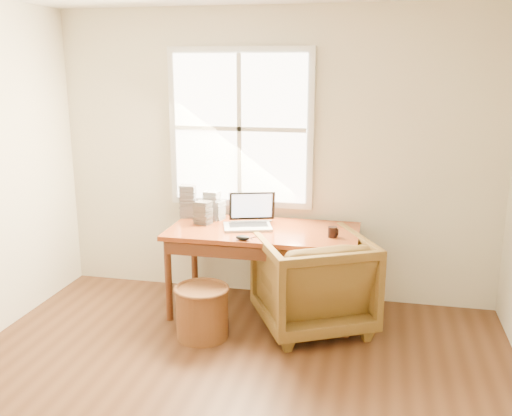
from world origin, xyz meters
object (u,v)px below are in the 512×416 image
Objects in this scene: wicker_stool at (202,313)px; coffee_mug at (333,232)px; desk at (263,231)px; armchair at (313,282)px; laptop at (247,213)px; cd_stack_a at (212,205)px.

wicker_stool is 1.23m from coffee_mug.
wicker_stool is at bearing -131.34° from coffee_mug.
desk is at bearing 57.18° from wicker_stool.
armchair is 2.33× the size of laptop.
coffee_mug is at bearing -10.05° from desk.
armchair is 10.21× the size of coffee_mug.
desk is at bearing -52.38° from armchair.
wicker_stool is (-0.83, -0.36, -0.19)m from armchair.
laptop is 0.43m from cd_stack_a.
armchair is at bearing -23.65° from cd_stack_a.
desk is at bearing -22.17° from cd_stack_a.
wicker_stool is 1.58× the size of cd_stack_a.
laptop reaches higher than desk.
armchair is at bearing 23.68° from wicker_stool.
cd_stack_a is at bearing 133.02° from laptop.
cd_stack_a is (-0.38, 0.21, -0.00)m from laptop.
wicker_stool is 1.09× the size of laptop.
cd_stack_a reaches higher than desk.
cd_stack_a is at bearing 157.83° from desk.
coffee_mug is 1.16m from cd_stack_a.
armchair reaches higher than wicker_stool.
desk is 6.19× the size of cd_stack_a.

